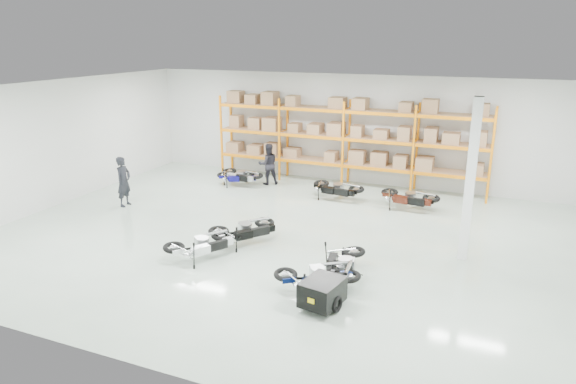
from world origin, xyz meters
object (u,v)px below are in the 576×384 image
at_px(moto_back_a, 238,174).
at_px(moto_back_d, 409,194).
at_px(trailer, 322,292).
at_px(moto_silver_left, 202,241).
at_px(person_back, 268,164).
at_px(moto_touring_right, 343,259).
at_px(moto_black_far_left, 245,226).
at_px(person_left, 124,182).
at_px(moto_back_c, 336,185).
at_px(moto_blue_centre, 317,271).
at_px(moto_back_b, 240,173).

xyz_separation_m(moto_back_a, moto_back_d, (7.06, -0.37, 0.08)).
bearing_deg(trailer, moto_silver_left, 172.78).
bearing_deg(trailer, moto_back_d, 96.75).
bearing_deg(moto_silver_left, person_back, -48.17).
distance_m(moto_silver_left, moto_touring_right, 3.99).
bearing_deg(moto_touring_right, moto_black_far_left, 150.83).
bearing_deg(person_left, moto_black_far_left, -107.68).
bearing_deg(trailer, moto_back_c, 116.21).
height_order(moto_back_a, person_back, person_back).
relative_size(moto_black_far_left, moto_back_d, 1.00).
xyz_separation_m(moto_back_d, person_back, (-6.00, 1.05, 0.30)).
bearing_deg(moto_back_d, moto_silver_left, 151.64).
xyz_separation_m(moto_blue_centre, person_left, (-8.69, 3.52, 0.39)).
height_order(moto_black_far_left, trailer, moto_black_far_left).
xyz_separation_m(moto_blue_centre, moto_back_b, (-6.11, 7.59, -0.01)).
relative_size(moto_touring_right, person_left, 0.98).
bearing_deg(trailer, moto_black_far_left, 151.77).
relative_size(moto_blue_centre, moto_back_a, 1.10).
xyz_separation_m(moto_blue_centre, moto_silver_left, (-3.58, 0.55, 0.01)).
height_order(moto_back_b, person_left, person_left).
bearing_deg(moto_back_d, moto_back_b, 92.34).
xyz_separation_m(moto_back_b, moto_back_c, (4.32, -0.38, 0.02)).
bearing_deg(moto_blue_centre, moto_back_c, -25.59).
height_order(moto_touring_right, person_left, person_left).
relative_size(moto_touring_right, person_back, 1.04).
bearing_deg(moto_back_b, moto_black_far_left, -139.62).
height_order(moto_black_far_left, person_left, person_left).
distance_m(moto_touring_right, moto_back_a, 9.27).
bearing_deg(moto_back_c, person_left, 127.26).
bearing_deg(trailer, moto_back_a, 139.22).
bearing_deg(moto_touring_right, moto_blue_centre, -125.69).
xyz_separation_m(moto_blue_centre, person_back, (-5.05, 8.13, 0.33)).
height_order(trailer, person_left, person_left).
bearing_deg(person_left, moto_silver_left, -122.86).
distance_m(moto_back_a, person_left, 4.74).
xyz_separation_m(moto_back_a, moto_back_b, (-0.01, 0.13, 0.04)).
distance_m(moto_back_b, moto_back_c, 4.34).
bearing_deg(person_back, moto_back_b, -9.72).
xyz_separation_m(moto_touring_right, moto_back_c, (-2.19, 6.36, 0.00)).
bearing_deg(moto_back_d, trailer, -177.66).
distance_m(trailer, person_back, 10.42).
relative_size(moto_blue_centre, trailer, 1.02).
height_order(moto_black_far_left, moto_back_d, moto_back_d).
bearing_deg(moto_silver_left, moto_back_a, -39.06).
bearing_deg(person_left, moto_touring_right, -109.07).
distance_m(moto_silver_left, moto_back_b, 7.48).
xyz_separation_m(moto_silver_left, moto_back_a, (-2.52, 6.90, -0.06)).
distance_m(trailer, moto_back_c, 8.25).
height_order(moto_back_b, person_back, person_back).
xyz_separation_m(moto_black_far_left, moto_touring_right, (3.37, -1.14, -0.01)).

